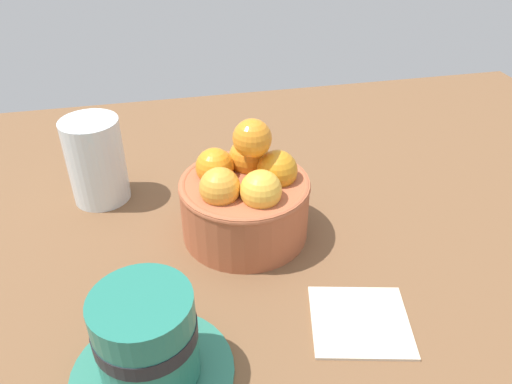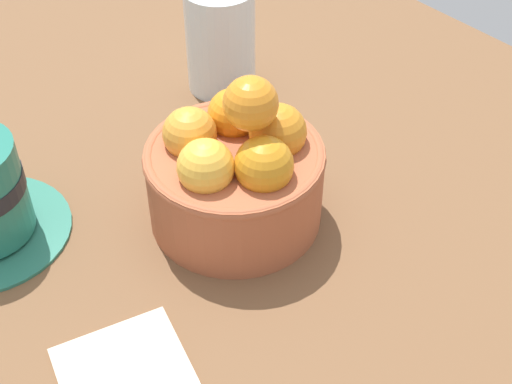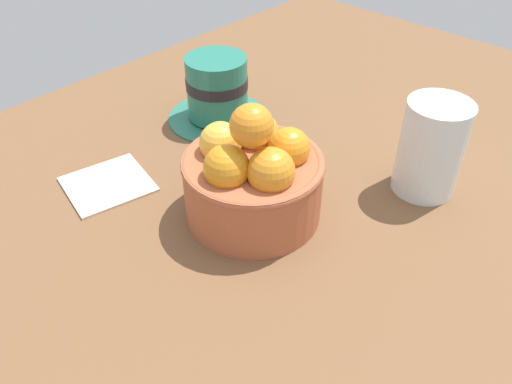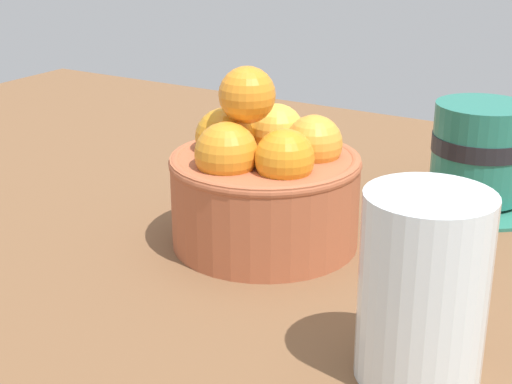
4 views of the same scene
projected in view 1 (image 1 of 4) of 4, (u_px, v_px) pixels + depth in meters
The scene contains 5 objects.
ground_plane at pixel (245, 247), 59.95cm from camera, with size 125.86×83.70×4.55cm, color brown.
terracotta_bowl at pixel (245, 197), 55.93cm from camera, with size 14.75×14.75×14.09cm.
coffee_cup at pixel (147, 341), 40.11cm from camera, with size 14.01×14.01×9.00cm.
water_glass at pixel (96, 161), 61.82cm from camera, with size 7.12×7.12×10.98cm, color silver.
folded_napkin at pixel (360, 320), 47.04cm from camera, with size 9.25×8.79×0.60cm, color beige.
Camera 1 is at (8.59, 45.34, 36.60)cm, focal length 34.73 mm.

